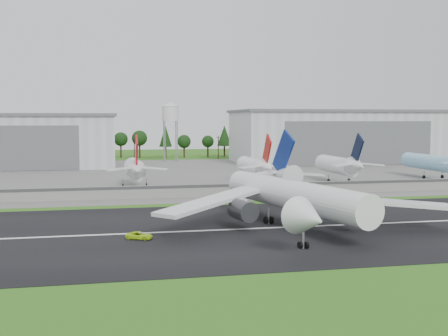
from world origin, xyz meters
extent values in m
plane|color=#2E6618|center=(0.00, 0.00, 0.00)|extent=(600.00, 600.00, 0.00)
cube|color=black|center=(0.00, 10.00, 0.05)|extent=(320.00, 60.00, 0.10)
cube|color=white|center=(0.00, 10.00, 0.11)|extent=(220.00, 1.00, 0.02)
cube|color=slate|center=(0.00, 120.00, 0.05)|extent=(320.00, 150.00, 0.10)
cube|color=gray|center=(0.00, 55.00, 1.75)|extent=(240.00, 0.50, 3.50)
cube|color=#38383A|center=(0.00, 54.70, 3.00)|extent=(240.00, 0.12, 0.70)
cube|color=silver|center=(-80.00, 165.00, 11.00)|extent=(95.00, 42.00, 22.00)
cube|color=#595B60|center=(-80.00, 165.00, 22.60)|extent=(97.00, 44.00, 1.20)
cube|color=silver|center=(75.00, 165.00, 12.00)|extent=(100.00, 45.00, 24.00)
cube|color=#595B60|center=(75.00, 165.00, 24.60)|extent=(102.00, 47.00, 1.20)
cube|color=#595B60|center=(75.00, 142.35, 10.08)|extent=(70.00, 0.30, 19.68)
cylinder|color=#99999E|center=(-8.00, 182.00, 10.00)|extent=(0.50, 0.50, 20.00)
cylinder|color=#99999E|center=(-2.00, 188.00, 10.00)|extent=(0.50, 0.50, 20.00)
cylinder|color=silver|center=(-5.00, 185.00, 23.50)|extent=(8.00, 8.00, 7.00)
cone|color=silver|center=(-5.00, 185.00, 28.20)|extent=(8.40, 8.40, 2.40)
cylinder|color=white|center=(-1.28, 10.00, 6.20)|extent=(16.00, 44.13, 5.80)
cone|color=white|center=(-7.16, -14.30, 6.20)|extent=(7.05, 7.20, 5.80)
cone|color=white|center=(4.96, 35.75, 7.40)|extent=(7.47, 10.04, 5.51)
cube|color=navy|center=(4.85, 35.27, 12.70)|extent=(2.73, 9.39, 11.13)
cube|color=white|center=(12.83, 4.52, 5.40)|extent=(28.47, 12.28, 2.65)
cylinder|color=#333338|center=(7.13, 4.36, 3.80)|extent=(4.99, 6.24, 3.80)
cube|color=white|center=(9.71, 34.09, 7.80)|extent=(9.22, 3.88, 0.98)
cube|color=white|center=(-16.32, 11.59, 5.40)|extent=(24.57, 22.70, 2.65)
cylinder|color=#333338|center=(-11.33, 8.84, 3.80)|extent=(4.99, 6.24, 3.80)
cube|color=white|center=(-0.01, 36.45, 7.80)|extent=(9.34, 7.44, 0.98)
cube|color=#99999E|center=(-2.22, 6.11, 1.70)|extent=(16.78, 31.51, 3.20)
cylinder|color=black|center=(-4.94, 13.98, 0.85)|extent=(0.74, 1.55, 1.50)
imported|color=#C2F11C|center=(-30.57, 4.96, 0.74)|extent=(5.04, 3.70, 1.27)
cylinder|color=silver|center=(-27.78, 80.00, 5.69)|extent=(5.38, 24.00, 5.38)
cone|color=silver|center=(-27.78, 64.50, 6.69)|extent=(5.11, 7.00, 5.11)
cube|color=#B70E1D|center=(-27.78, 65.00, 11.49)|extent=(0.45, 8.59, 10.02)
cylinder|color=#99999E|center=(-31.28, 78.00, 1.50)|extent=(0.32, 0.32, 3.00)
cylinder|color=#99999E|center=(-24.28, 78.00, 1.50)|extent=(0.32, 0.32, 3.00)
cylinder|color=black|center=(-31.28, 78.00, 0.80)|extent=(0.40, 1.40, 1.40)
cylinder|color=white|center=(9.46, 80.00, 5.70)|extent=(5.39, 24.00, 5.39)
cone|color=white|center=(9.46, 64.50, 6.70)|extent=(5.12, 7.00, 5.12)
cube|color=#AA110D|center=(9.46, 65.00, 11.50)|extent=(0.45, 8.59, 10.02)
cylinder|color=#99999E|center=(5.96, 78.00, 1.50)|extent=(0.32, 0.32, 3.00)
cylinder|color=#99999E|center=(12.96, 78.00, 1.50)|extent=(0.32, 0.32, 3.00)
cylinder|color=black|center=(5.96, 78.00, 0.80)|extent=(0.40, 1.40, 1.40)
cylinder|color=white|center=(37.44, 80.00, 5.77)|extent=(5.54, 24.00, 5.54)
cone|color=white|center=(37.44, 64.50, 6.77)|extent=(5.26, 7.00, 5.26)
cube|color=black|center=(37.44, 65.00, 11.57)|extent=(0.45, 8.59, 10.02)
cylinder|color=#99999E|center=(33.94, 78.00, 1.50)|extent=(0.32, 0.32, 3.00)
cylinder|color=#99999E|center=(40.94, 78.00, 1.50)|extent=(0.32, 0.32, 3.00)
cylinder|color=black|center=(33.94, 78.00, 0.80)|extent=(0.40, 1.40, 1.40)
cylinder|color=#89C8EE|center=(74.38, 85.00, 5.72)|extent=(5.44, 30.00, 5.44)
cylinder|color=#99999E|center=(70.88, 83.00, 1.50)|extent=(0.32, 0.32, 3.00)
cylinder|color=#99999E|center=(77.88, 83.00, 1.50)|extent=(0.32, 0.32, 3.00)
cylinder|color=black|center=(70.88, 83.00, 0.80)|extent=(0.40, 1.40, 1.40)
camera|label=1|loc=(-35.75, -90.60, 20.46)|focal=45.00mm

